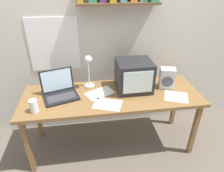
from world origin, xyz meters
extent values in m
plane|color=#65594E|center=(0.00, 0.00, 0.00)|extent=(12.00, 12.00, 0.00)
cube|color=beige|center=(0.00, 0.47, 1.30)|extent=(5.60, 0.06, 2.60)
cube|color=white|center=(-0.58, 0.43, 1.13)|extent=(0.54, 0.01, 0.59)
cube|color=brown|center=(0.11, 0.35, 1.55)|extent=(0.84, 0.18, 0.02)
cube|color=brown|center=(0.00, 0.00, 0.69)|extent=(1.85, 0.64, 0.03)
cube|color=brown|center=(-0.86, -0.26, 0.34)|extent=(0.04, 0.05, 0.67)
cube|color=brown|center=(0.86, -0.26, 0.34)|extent=(0.04, 0.05, 0.67)
cube|color=brown|center=(-0.86, 0.26, 0.34)|extent=(0.04, 0.05, 0.67)
cube|color=brown|center=(0.86, 0.26, 0.34)|extent=(0.04, 0.05, 0.67)
cube|color=#232326|center=(0.24, 0.08, 0.87)|extent=(0.37, 0.33, 0.32)
cube|color=silver|center=(0.25, -0.09, 0.88)|extent=(0.30, 0.01, 0.23)
cube|color=black|center=(-0.52, 0.01, 0.72)|extent=(0.39, 0.33, 0.02)
cube|color=#38383A|center=(-0.51, -0.01, 0.73)|extent=(0.31, 0.21, 0.00)
cube|color=black|center=(-0.56, 0.13, 0.85)|extent=(0.33, 0.13, 0.24)
cube|color=silver|center=(-0.56, 0.13, 0.85)|extent=(0.30, 0.12, 0.22)
cylinder|color=silver|center=(-0.23, 0.21, 0.71)|extent=(0.11, 0.11, 0.01)
cylinder|color=silver|center=(-0.23, 0.21, 0.88)|extent=(0.02, 0.02, 0.32)
sphere|color=silver|center=(-0.22, 0.16, 1.05)|extent=(0.08, 0.08, 0.08)
cylinder|color=white|center=(-0.74, -0.19, 0.77)|extent=(0.07, 0.07, 0.12)
cylinder|color=#4CC656|center=(-0.74, -0.19, 0.75)|extent=(0.07, 0.07, 0.09)
cube|color=silver|center=(0.61, 0.07, 0.82)|extent=(0.18, 0.16, 0.22)
cylinder|color=#4C4C51|center=(0.60, 0.00, 0.81)|extent=(0.12, 0.03, 0.12)
cube|color=white|center=(-0.12, 0.04, 0.71)|extent=(0.34, 0.29, 0.00)
cube|color=white|center=(0.64, -0.14, 0.71)|extent=(0.28, 0.27, 0.00)
cube|color=white|center=(-0.07, -0.18, 0.71)|extent=(0.31, 0.27, 0.00)
camera|label=1|loc=(-0.25, -1.75, 1.82)|focal=32.00mm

